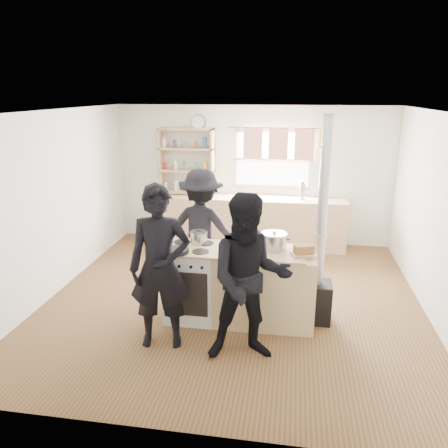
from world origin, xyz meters
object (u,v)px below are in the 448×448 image
(cooking_island, at_px, (239,285))
(skillet_greens, at_px, (177,250))
(person_near_right, at_px, (249,279))
(bread_board, at_px, (304,251))
(person_far, at_px, (202,229))
(flue_heater, at_px, (318,272))
(roast_tray, at_px, (242,246))
(stockpot_counter, at_px, (274,241))
(stockpot_stove, at_px, (199,237))
(thermos, at_px, (302,191))
(person_near_left, at_px, (160,268))

(cooking_island, bearing_deg, skillet_greens, -162.75)
(person_near_right, bearing_deg, bread_board, 39.75)
(person_near_right, relative_size, person_far, 1.05)
(flue_heater, distance_m, person_near_right, 1.19)
(cooking_island, height_order, roast_tray, roast_tray)
(skillet_greens, height_order, stockpot_counter, stockpot_counter)
(stockpot_stove, bearing_deg, person_far, 99.63)
(roast_tray, bearing_deg, person_far, 126.42)
(bread_board, bearing_deg, skillet_greens, -173.78)
(skillet_greens, bearing_deg, stockpot_stove, 63.75)
(thermos, distance_m, skillet_greens, 3.33)
(roast_tray, relative_size, person_near_left, 0.17)
(stockpot_stove, relative_size, person_near_right, 0.12)
(skillet_greens, height_order, flue_heater, flue_heater)
(person_near_left, xyz_separation_m, person_far, (0.12, 1.59, -0.06))
(bread_board, bearing_deg, stockpot_counter, 157.35)
(skillet_greens, distance_m, bread_board, 1.46)
(stockpot_counter, bearing_deg, person_near_left, -148.02)
(thermos, bearing_deg, stockpot_stove, -116.12)
(stockpot_counter, bearing_deg, flue_heater, 6.06)
(flue_heater, bearing_deg, skillet_greens, -167.65)
(stockpot_stove, bearing_deg, roast_tray, -13.58)
(thermos, xyz_separation_m, person_far, (-1.42, -1.83, -0.19))
(stockpot_counter, xyz_separation_m, person_near_left, (-1.18, -0.74, -0.12))
(skillet_greens, xyz_separation_m, stockpot_counter, (1.11, 0.30, 0.07))
(person_near_right, bearing_deg, stockpot_counter, 64.51)
(bread_board, height_order, person_far, person_far)
(cooking_island, height_order, person_far, person_far)
(cooking_island, distance_m, bread_board, 0.91)
(flue_heater, relative_size, person_near_left, 1.37)
(roast_tray, relative_size, flue_heater, 0.13)
(stockpot_stove, xyz_separation_m, person_near_left, (-0.25, -0.80, -0.09))
(skillet_greens, bearing_deg, roast_tray, 17.58)
(stockpot_counter, bearing_deg, person_near_right, -103.65)
(cooking_island, distance_m, flue_heater, 0.97)
(stockpot_counter, distance_m, person_near_right, 0.87)
(flue_heater, bearing_deg, roast_tray, -171.96)
(roast_tray, height_order, bread_board, bread_board)
(person_near_left, bearing_deg, stockpot_counter, 22.37)
(thermos, height_order, cooking_island, thermos)
(roast_tray, height_order, stockpot_stove, stockpot_stove)
(stockpot_stove, height_order, person_near_left, person_near_left)
(thermos, xyz_separation_m, skillet_greens, (-1.47, -2.99, -0.09))
(cooking_island, bearing_deg, bread_board, -4.67)
(stockpot_counter, relative_size, person_near_left, 0.16)
(thermos, distance_m, person_near_right, 3.57)
(cooking_island, bearing_deg, flue_heater, 8.54)
(stockpot_stove, height_order, flue_heater, flue_heater)
(roast_tray, relative_size, person_far, 0.18)
(bread_board, bearing_deg, thermos, 89.74)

